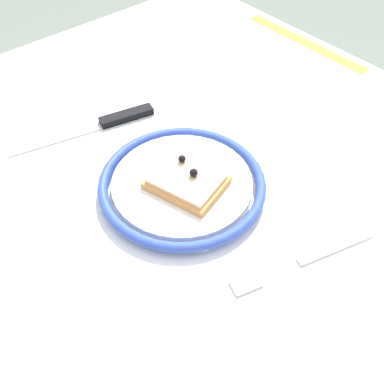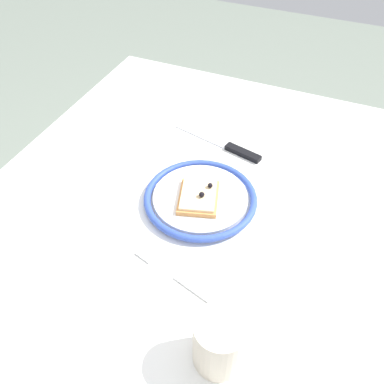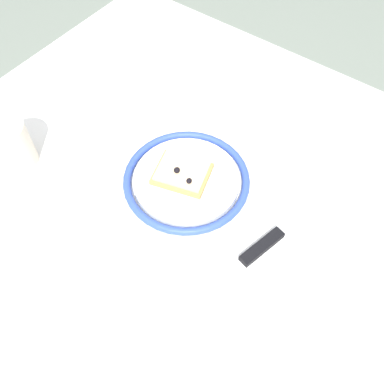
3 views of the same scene
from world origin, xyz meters
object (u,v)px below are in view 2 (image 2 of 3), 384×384
at_px(pizza_slice_near, 199,197).
at_px(knife, 231,148).
at_px(plate, 201,198).
at_px(cup, 220,342).
at_px(dining_table, 206,234).
at_px(fork, 178,278).

distance_m(pizza_slice_near, knife, 0.20).
height_order(plate, pizza_slice_near, pizza_slice_near).
relative_size(plate, pizza_slice_near, 2.01).
bearing_deg(cup, pizza_slice_near, 27.89).
xyz_separation_m(pizza_slice_near, cup, (-0.28, -0.15, 0.02)).
distance_m(plate, pizza_slice_near, 0.02).
relative_size(pizza_slice_near, knife, 0.49).
relative_size(dining_table, plate, 4.36).
relative_size(plate, cup, 2.45).
xyz_separation_m(dining_table, pizza_slice_near, (-0.01, 0.01, 0.12)).
bearing_deg(plate, fork, -169.39).
xyz_separation_m(pizza_slice_near, fork, (-0.18, -0.04, -0.02)).
xyz_separation_m(dining_table, plate, (0.00, 0.01, 0.11)).
bearing_deg(dining_table, plate, 79.00).
bearing_deg(fork, knife, 5.33).
relative_size(knife, cup, 2.49).
xyz_separation_m(plate, fork, (-0.19, -0.04, -0.01)).
distance_m(dining_table, cup, 0.35).
xyz_separation_m(fork, cup, (-0.10, -0.11, 0.05)).
bearing_deg(cup, plate, 26.87).
distance_m(plate, fork, 0.20).
distance_m(pizza_slice_near, cup, 0.32).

